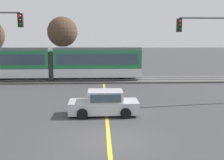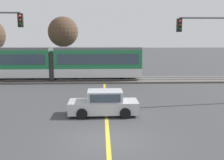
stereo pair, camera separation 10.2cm
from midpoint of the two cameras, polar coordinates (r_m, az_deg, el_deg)
ground_plane at (r=13.30m, az=-0.88°, el=-12.18°), size 200.00×200.00×0.00m
track_bed at (r=30.09m, az=-1.80°, el=0.00°), size 120.00×4.00×0.18m
rail_near at (r=29.36m, az=-1.78°, el=0.05°), size 120.00×0.08×0.10m
rail_far at (r=30.78m, az=-1.82°, el=0.47°), size 120.00×0.08×0.10m
light_rail_tram at (r=30.26m, az=-12.05°, el=3.60°), size 18.50×2.64×3.43m
lane_centre_line at (r=19.57m, az=-1.42°, el=-5.19°), size 0.20×17.49×0.01m
sedan_crossing at (r=17.16m, az=-1.82°, el=-4.84°), size 4.22×1.95×1.52m
traffic_light_mid_right at (r=20.91m, az=20.15°, el=6.99°), size 4.25×0.38×6.41m
bare_tree_west at (r=34.90m, az=-10.13°, el=9.58°), size 3.65×3.65×7.08m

